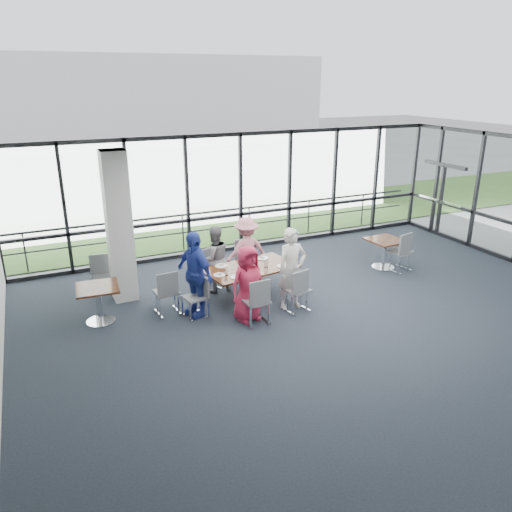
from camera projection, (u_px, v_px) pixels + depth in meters
name	position (u px, v px, depth m)	size (l,w,h in m)	color
floor	(341.00, 324.00, 9.77)	(12.00, 10.00, 0.02)	#1F242F
ceiling	(352.00, 159.00, 8.68)	(12.00, 10.00, 0.04)	white
curtain_wall_back	(241.00, 193.00, 13.49)	(12.00, 0.10, 3.20)	white
exit_door	(441.00, 201.00, 14.97)	(0.12, 1.60, 2.10)	black
structural_column	(119.00, 227.00, 10.37)	(0.50, 0.50, 3.20)	silver
apron	(188.00, 209.00, 18.32)	(80.00, 70.00, 0.02)	slate
grass_strip	(206.00, 222.00, 16.60)	(80.00, 5.00, 0.01)	#295121
hangar_main	(149.00, 99.00, 37.67)	(24.00, 10.00, 6.00)	silver
guard_rail	(233.00, 226.00, 14.38)	(0.06, 0.06, 12.00)	#2D2D33
main_table	(250.00, 273.00, 10.61)	(2.06, 1.34, 0.75)	black
side_table_left	(98.00, 293.00, 9.62)	(0.85, 0.85, 0.75)	black
side_table_right	(385.00, 244.00, 12.41)	(0.87, 0.87, 0.75)	black
diner_near_left	(248.00, 284.00, 9.69)	(0.75, 0.49, 1.53)	#BA2141
diner_near_right	(292.00, 269.00, 10.16)	(0.63, 0.46, 1.72)	silver
diner_far_left	(214.00, 259.00, 11.01)	(0.74, 0.46, 1.52)	slate
diner_far_right	(246.00, 250.00, 11.49)	(1.01, 0.52, 1.57)	#D37C8A
diner_end	(195.00, 274.00, 9.86)	(1.03, 0.56, 1.75)	#293EA2
chair_main_nl	(256.00, 301.00, 9.63)	(0.46, 0.46, 0.95)	slate
chair_main_nr	(297.00, 290.00, 10.16)	(0.45, 0.45, 0.92)	slate
chair_main_fl	(208.00, 271.00, 11.21)	(0.43, 0.43, 0.88)	slate
chair_main_fr	(247.00, 262.00, 11.60)	(0.47, 0.47, 0.97)	slate
chair_main_end	(195.00, 297.00, 9.92)	(0.41, 0.41, 0.83)	slate
chair_spare_la	(167.00, 292.00, 10.06)	(0.45, 0.45, 0.92)	slate
chair_spare_lb	(103.00, 277.00, 10.82)	(0.44, 0.44, 0.90)	slate
chair_spare_r	(400.00, 252.00, 12.28)	(0.48, 0.48, 0.99)	slate
plate_nl	(237.00, 277.00, 10.03)	(0.28, 0.28, 0.01)	white
plate_nr	(283.00, 266.00, 10.60)	(0.24, 0.24, 0.01)	white
plate_fl	(221.00, 266.00, 10.62)	(0.28, 0.28, 0.01)	white
plate_fr	(262.00, 258.00, 11.07)	(0.27, 0.27, 0.01)	white
plate_end	(219.00, 275.00, 10.13)	(0.24, 0.24, 0.01)	white
tumbler_a	(247.00, 270.00, 10.19)	(0.07, 0.07, 0.15)	white
tumbler_b	(266.00, 264.00, 10.55)	(0.08, 0.08, 0.15)	white
tumbler_c	(245.00, 260.00, 10.77)	(0.07, 0.07, 0.15)	white
tumbler_d	(226.00, 272.00, 10.11)	(0.07, 0.07, 0.13)	white
menu_a	(256.00, 275.00, 10.16)	(0.32, 0.22, 0.00)	beige
menu_b	(290.00, 263.00, 10.80)	(0.28, 0.20, 0.00)	beige
menu_c	(245.00, 261.00, 10.90)	(0.28, 0.19, 0.00)	beige
condiment_caddy	(249.00, 265.00, 10.65)	(0.10, 0.07, 0.04)	black
ketchup_bottle	(250.00, 263.00, 10.54)	(0.06, 0.06, 0.18)	#B61A0C
green_bottle	(251.00, 261.00, 10.66)	(0.05, 0.05, 0.20)	#266F28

